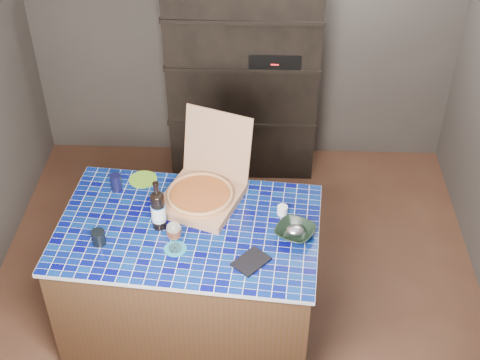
{
  "coord_description": "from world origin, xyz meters",
  "views": [
    {
      "loc": [
        0.15,
        -3.2,
        3.59
      ],
      "look_at": [
        0.03,
        0.0,
        1.03
      ],
      "focal_mm": 50.0,
      "sensor_mm": 36.0,
      "label": 1
    }
  ],
  "objects_px": {
    "wine_glass": "(174,231)",
    "kitchen_island": "(191,276)",
    "mead_bottle": "(158,210)",
    "bowl": "(295,232)",
    "pizza_box": "(202,191)",
    "dvd_case": "(251,262)"
  },
  "relations": [
    {
      "from": "mead_bottle",
      "to": "bowl",
      "type": "distance_m",
      "value": 0.82
    },
    {
      "from": "kitchen_island",
      "to": "dvd_case",
      "type": "relative_size",
      "value": 8.33
    },
    {
      "from": "pizza_box",
      "to": "dvd_case",
      "type": "xyz_separation_m",
      "value": [
        0.32,
        -0.54,
        -0.06
      ]
    },
    {
      "from": "kitchen_island",
      "to": "mead_bottle",
      "type": "bearing_deg",
      "value": -173.8
    },
    {
      "from": "pizza_box",
      "to": "bowl",
      "type": "distance_m",
      "value": 0.65
    },
    {
      "from": "kitchen_island",
      "to": "pizza_box",
      "type": "xyz_separation_m",
      "value": [
        0.07,
        0.25,
        0.5
      ]
    },
    {
      "from": "wine_glass",
      "to": "dvd_case",
      "type": "distance_m",
      "value": 0.47
    },
    {
      "from": "bowl",
      "to": "wine_glass",
      "type": "bearing_deg",
      "value": -168.28
    },
    {
      "from": "pizza_box",
      "to": "bowl",
      "type": "relative_size",
      "value": 3.01
    },
    {
      "from": "wine_glass",
      "to": "bowl",
      "type": "height_order",
      "value": "wine_glass"
    },
    {
      "from": "mead_bottle",
      "to": "wine_glass",
      "type": "relative_size",
      "value": 1.68
    },
    {
      "from": "wine_glass",
      "to": "kitchen_island",
      "type": "bearing_deg",
      "value": 74.35
    },
    {
      "from": "pizza_box",
      "to": "dvd_case",
      "type": "bearing_deg",
      "value": -38.53
    },
    {
      "from": "pizza_box",
      "to": "mead_bottle",
      "type": "distance_m",
      "value": 0.35
    },
    {
      "from": "dvd_case",
      "to": "bowl",
      "type": "relative_size",
      "value": 0.89
    },
    {
      "from": "kitchen_island",
      "to": "pizza_box",
      "type": "relative_size",
      "value": 2.45
    },
    {
      "from": "pizza_box",
      "to": "kitchen_island",
      "type": "bearing_deg",
      "value": -84.29
    },
    {
      "from": "wine_glass",
      "to": "dvd_case",
      "type": "height_order",
      "value": "wine_glass"
    },
    {
      "from": "mead_bottle",
      "to": "bowl",
      "type": "height_order",
      "value": "mead_bottle"
    },
    {
      "from": "bowl",
      "to": "kitchen_island",
      "type": "bearing_deg",
      "value": 175.56
    },
    {
      "from": "mead_bottle",
      "to": "bowl",
      "type": "relative_size",
      "value": 1.5
    },
    {
      "from": "mead_bottle",
      "to": "wine_glass",
      "type": "distance_m",
      "value": 0.22
    }
  ]
}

